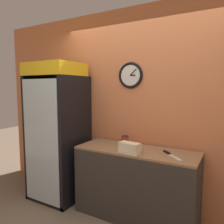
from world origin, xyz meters
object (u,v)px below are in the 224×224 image
object	(u,v)px
sandwich_stack_bottom	(130,151)
sandwich_flat_left	(132,147)
condiment_jar	(125,140)
sandwich_stack_middle	(130,145)
beverage_cooler	(60,125)
chefs_knife	(170,154)

from	to	relation	value
sandwich_stack_bottom	sandwich_flat_left	bearing A→B (deg)	105.03
sandwich_stack_bottom	condiment_jar	bearing A→B (deg)	124.28
sandwich_stack_bottom	condiment_jar	size ratio (longest dim) A/B	2.15
sandwich_stack_middle	condiment_jar	size ratio (longest dim) A/B	2.18
beverage_cooler	chefs_knife	size ratio (longest dim) A/B	7.38
sandwich_flat_left	beverage_cooler	bearing A→B (deg)	179.37
sandwich_flat_left	chefs_knife	world-z (taller)	sandwich_flat_left
sandwich_stack_bottom	chefs_knife	distance (m)	0.45
sandwich_stack_middle	sandwich_flat_left	xyz separation A→B (m)	(-0.04, 0.17, -0.06)
sandwich_stack_bottom	sandwich_stack_middle	size ratio (longest dim) A/B	0.99
sandwich_stack_bottom	sandwich_stack_middle	distance (m)	0.06
beverage_cooler	chefs_knife	distance (m)	1.65
chefs_knife	condiment_jar	size ratio (longest dim) A/B	2.26
beverage_cooler	sandwich_stack_bottom	xyz separation A→B (m)	(1.23, -0.18, -0.17)
sandwich_stack_bottom	condiment_jar	distance (m)	0.41
sandwich_flat_left	chefs_knife	bearing A→B (deg)	1.69
beverage_cooler	sandwich_stack_bottom	size ratio (longest dim) A/B	7.76
sandwich_stack_middle	sandwich_flat_left	distance (m)	0.18
beverage_cooler	sandwich_stack_middle	size ratio (longest dim) A/B	7.65
beverage_cooler	sandwich_stack_bottom	world-z (taller)	beverage_cooler
condiment_jar	beverage_cooler	bearing A→B (deg)	-170.99
condiment_jar	sandwich_stack_bottom	bearing A→B (deg)	-55.72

